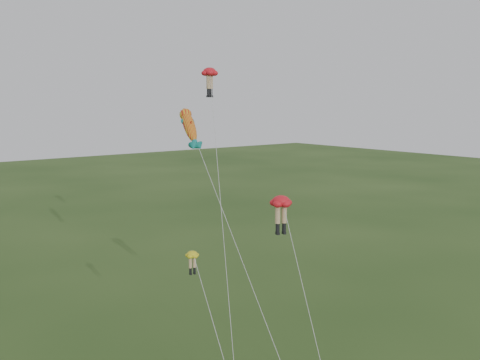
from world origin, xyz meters
TOP-DOWN VIEW (x-y plane):
  - legs_kite_red_high at (4.64, 11.80)m, footprint 7.40×12.65m
  - legs_kite_red_mid at (3.88, 2.80)m, footprint 1.91×6.20m
  - legs_kite_yellow at (-1.69, 4.65)m, footprint 2.85×9.39m
  - fish_kite at (0.85, 8.95)m, footprint 1.55×13.47m

SIDE VIEW (x-z plane):
  - legs_kite_yellow at x=-1.69m, z-range 3.58..12.38m
  - legs_kite_red_mid at x=3.88m, z-range 5.31..17.36m
  - fish_kite at x=0.85m, z-range 7.43..25.34m
  - legs_kite_red_high at x=4.64m, z-range 9.41..30.12m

